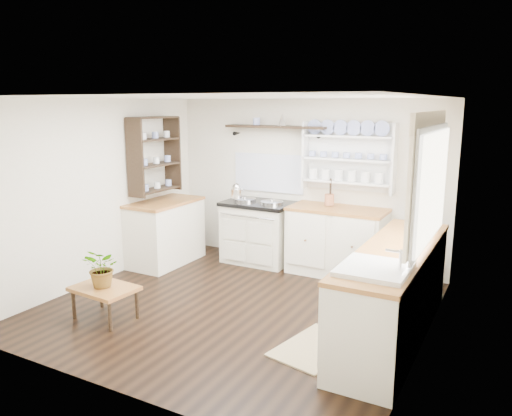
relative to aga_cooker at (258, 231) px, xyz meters
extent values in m
cube|color=black|center=(0.57, -1.57, -0.45)|extent=(4.00, 3.80, 0.01)
cube|color=beige|center=(0.57, 0.33, 0.70)|extent=(4.00, 0.02, 2.30)
cube|color=beige|center=(2.57, -1.57, 0.70)|extent=(0.02, 3.80, 2.30)
cube|color=beige|center=(-1.43, -1.57, 0.70)|extent=(0.02, 3.80, 2.30)
cube|color=white|center=(0.57, -1.57, 1.85)|extent=(4.00, 3.80, 0.01)
cube|color=white|center=(2.53, -1.42, 1.05)|extent=(0.04, 1.40, 1.00)
cube|color=white|center=(2.51, -1.42, 1.05)|extent=(0.02, 1.50, 1.10)
cube|color=#FCF8CA|center=(2.49, -1.42, 1.63)|extent=(0.04, 1.55, 0.18)
cube|color=beige|center=(0.00, 0.00, -0.03)|extent=(0.94, 0.61, 0.83)
cube|color=black|center=(0.00, 0.00, 0.40)|extent=(0.98, 0.65, 0.05)
cylinder|color=silver|center=(-0.22, 0.00, 0.44)|extent=(0.32, 0.32, 0.03)
cylinder|color=silver|center=(0.22, 0.00, 0.44)|extent=(0.32, 0.32, 0.03)
cylinder|color=silver|center=(0.00, -0.34, 0.29)|extent=(0.84, 0.02, 0.02)
cube|color=silver|center=(1.17, 0.03, -0.01)|extent=(1.25, 0.60, 0.88)
cube|color=brown|center=(1.17, 0.03, 0.43)|extent=(1.27, 0.63, 0.04)
cube|color=silver|center=(2.27, -1.47, -0.01)|extent=(0.60, 2.40, 0.88)
cube|color=brown|center=(2.27, -1.47, 0.43)|extent=(0.62, 2.43, 0.04)
cube|color=white|center=(2.27, -2.22, 0.35)|extent=(0.55, 0.60, 0.28)
cylinder|color=silver|center=(2.47, -2.22, 0.55)|extent=(0.02, 0.02, 0.22)
cube|color=silver|center=(-1.13, -0.67, -0.01)|extent=(0.60, 1.10, 0.88)
cube|color=brown|center=(-1.13, -0.67, 0.43)|extent=(0.62, 1.13, 0.04)
cube|color=white|center=(1.22, 0.31, 1.10)|extent=(1.20, 0.03, 0.90)
cube|color=white|center=(1.22, 0.22, 1.10)|extent=(1.20, 0.22, 0.02)
cylinder|color=navy|center=(1.22, 0.23, 1.37)|extent=(0.20, 0.02, 0.20)
cube|color=black|center=(0.17, 0.20, 1.47)|extent=(1.50, 0.24, 0.04)
cone|color=black|center=(-0.48, 0.27, 1.36)|extent=(0.06, 0.20, 0.06)
cone|color=black|center=(0.82, 0.27, 1.36)|extent=(0.06, 0.20, 0.06)
cube|color=black|center=(-1.27, -0.67, 1.10)|extent=(0.28, 0.80, 1.05)
cylinder|color=#A7623D|center=(1.02, 0.11, 0.54)|extent=(0.13, 0.13, 0.15)
cube|color=brown|center=(-0.50, -2.50, -0.11)|extent=(0.69, 0.51, 0.04)
cylinder|color=black|center=(-0.79, -2.66, -0.29)|extent=(0.04, 0.04, 0.32)
cylinder|color=black|center=(-0.76, -2.29, -0.29)|extent=(0.04, 0.04, 0.32)
cylinder|color=black|center=(-0.23, -2.70, -0.29)|extent=(0.04, 0.04, 0.32)
cylinder|color=black|center=(-0.21, -2.33, -0.29)|extent=(0.04, 0.04, 0.32)
imported|color=#3F7233|center=(-0.50, -2.50, 0.12)|extent=(0.41, 0.36, 0.42)
cube|color=olive|center=(1.70, -2.05, -0.44)|extent=(0.71, 0.94, 0.02)
camera|label=1|loc=(3.25, -6.08, 1.79)|focal=35.00mm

